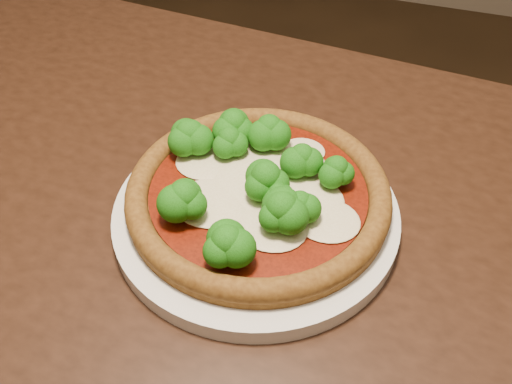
% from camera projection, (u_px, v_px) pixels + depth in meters
% --- Properties ---
extents(dining_table, '(1.30, 0.95, 0.75)m').
position_uv_depth(dining_table, '(220.00, 317.00, 0.61)').
color(dining_table, black).
rests_on(dining_table, floor).
extents(plate, '(0.28, 0.28, 0.02)m').
position_uv_depth(plate, '(256.00, 214.00, 0.57)').
color(plate, silver).
rests_on(plate, dining_table).
extents(pizza, '(0.26, 0.26, 0.06)m').
position_uv_depth(pizza, '(255.00, 186.00, 0.56)').
color(pizza, brown).
rests_on(pizza, plate).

